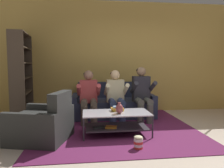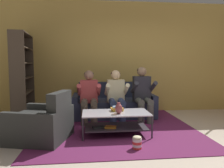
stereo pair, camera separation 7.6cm
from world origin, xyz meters
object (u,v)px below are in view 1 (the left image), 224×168
at_px(person_seated_middle, 116,94).
at_px(book_stack, 117,109).
at_px(vase, 119,108).
at_px(person_seated_right, 142,92).
at_px(popcorn_tub, 138,142).
at_px(couch, 113,105).
at_px(coffee_table, 116,120).
at_px(person_seated_left, 89,94).
at_px(bookshelf, 20,84).
at_px(armchair, 42,124).

xyz_separation_m(person_seated_middle, book_stack, (-0.08, -0.77, -0.17)).
distance_m(vase, book_stack, 0.24).
bearing_deg(person_seated_right, popcorn_tub, -106.71).
distance_m(couch, vase, 1.56).
xyz_separation_m(person_seated_right, coffee_table, (-0.72, -0.89, -0.38)).
bearing_deg(popcorn_tub, person_seated_left, 113.82).
distance_m(person_seated_left, vase, 1.13).
distance_m(person_seated_right, vase, 1.22).
bearing_deg(book_stack, person_seated_left, 123.98).
relative_size(coffee_table, vase, 6.13).
height_order(person_seated_right, book_stack, person_seated_right).
relative_size(person_seated_left, person_seated_middle, 1.00).
relative_size(book_stack, bookshelf, 0.12).
bearing_deg(coffee_table, person_seated_middle, 81.74).
bearing_deg(armchair, couch, 48.90).
bearing_deg(bookshelf, person_seated_middle, -8.20).
bearing_deg(armchair, book_stack, 11.81).
distance_m(vase, popcorn_tub, 0.75).
xyz_separation_m(couch, person_seated_left, (-0.60, -0.55, 0.35)).
height_order(couch, book_stack, couch).
bearing_deg(bookshelf, armchair, -61.70).
xyz_separation_m(vase, book_stack, (0.00, 0.23, -0.05)).
bearing_deg(coffee_table, book_stack, 67.57).
height_order(person_seated_left, person_seated_middle, person_seated_middle).
bearing_deg(book_stack, armchair, -168.19).
distance_m(person_seated_middle, bookshelf, 2.14).
xyz_separation_m(bookshelf, popcorn_tub, (2.22, -1.91, -0.74)).
relative_size(person_seated_left, coffee_table, 0.95).
bearing_deg(armchair, person_seated_middle, 36.90).
xyz_separation_m(person_seated_left, book_stack, (0.52, -0.77, -0.17)).
bearing_deg(book_stack, popcorn_tub, -77.10).
xyz_separation_m(person_seated_right, book_stack, (-0.67, -0.77, -0.21)).
bearing_deg(popcorn_tub, armchair, 159.29).
bearing_deg(person_seated_right, person_seated_middle, -179.37).
xyz_separation_m(coffee_table, vase, (0.05, -0.11, 0.23)).
bearing_deg(vase, armchair, -178.15).
height_order(coffee_table, book_stack, book_stack).
bearing_deg(bookshelf, book_stack, -27.83).
xyz_separation_m(person_seated_left, bookshelf, (-1.51, 0.30, 0.22)).
bearing_deg(armchair, popcorn_tub, -20.71).
relative_size(vase, bookshelf, 0.10).
xyz_separation_m(person_seated_middle, person_seated_right, (0.60, 0.01, 0.03)).
bearing_deg(person_seated_left, armchair, -127.18).
height_order(book_stack, armchair, armchair).
xyz_separation_m(couch, book_stack, (-0.08, -1.31, 0.18)).
relative_size(person_seated_left, bookshelf, 0.58).
bearing_deg(person_seated_left, popcorn_tub, -66.18).
bearing_deg(vase, person_seated_middle, 85.33).
bearing_deg(person_seated_right, couch, 137.79).
height_order(person_seated_right, vase, person_seated_right).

